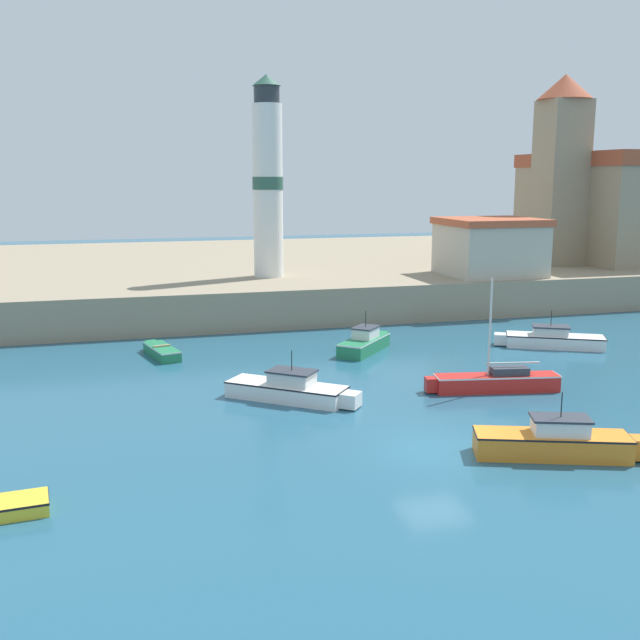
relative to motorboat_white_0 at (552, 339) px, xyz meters
The scene contains 11 objects.
ground_plane 18.99m from the motorboat_white_0, 134.86° to the right, with size 200.00×200.00×0.00m, color #235670.
quay_seawall 31.81m from the motorboat_white_0, 114.91° to the left, with size 120.00×40.00×2.59m, color gray.
motorboat_white_0 is the anchor object (origin of this frame).
motorboat_green_1 10.97m from the motorboat_white_0, 169.91° to the left, with size 4.18×4.45×2.32m.
motorboat_white_2 18.16m from the motorboat_white_0, 160.15° to the right, with size 5.57×4.87×2.28m.
sailboat_red_3 10.53m from the motorboat_white_0, 136.16° to the right, with size 6.29×2.14×5.26m.
dinghy_green_4 22.37m from the motorboat_white_0, behind, with size 1.90×4.09×0.66m.
motorboat_orange_6 18.11m from the motorboat_white_0, 122.02° to the right, with size 6.04×3.23×2.38m.
church 27.55m from the motorboat_white_0, 47.98° to the left, with size 14.95×15.98×15.30m.
lighthouse 22.83m from the motorboat_white_0, 129.70° to the left, with size 2.20×2.20×14.23m.
harbor_shed_near_wharf 13.64m from the motorboat_white_0, 78.40° to the left, with size 6.84×6.59×4.19m.
Camera 1 is at (-10.99, -23.83, 9.74)m, focal length 42.00 mm.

